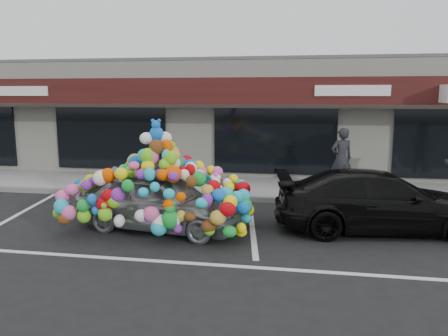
# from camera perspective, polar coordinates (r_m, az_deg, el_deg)

# --- Properties ---
(ground) EXTENTS (90.00, 90.00, 0.00)m
(ground) POSITION_cam_1_polar(r_m,az_deg,el_deg) (10.77, -11.54, -6.94)
(ground) COLOR black
(ground) RESTS_ON ground
(shop_building) EXTENTS (24.00, 7.20, 4.31)m
(shop_building) POSITION_cam_1_polar(r_m,az_deg,el_deg) (18.47, -2.23, 6.91)
(shop_building) COLOR white
(shop_building) RESTS_ON ground
(sidewalk) EXTENTS (26.00, 3.00, 0.15)m
(sidewalk) POSITION_cam_1_polar(r_m,az_deg,el_deg) (14.43, -5.82, -2.26)
(sidewalk) COLOR gray
(sidewalk) RESTS_ON ground
(kerb) EXTENTS (26.00, 0.18, 0.16)m
(kerb) POSITION_cam_1_polar(r_m,az_deg,el_deg) (13.03, -7.59, -3.59)
(kerb) COLOR slate
(kerb) RESTS_ON ground
(parking_stripe_left) EXTENTS (0.73, 4.37, 0.01)m
(parking_stripe_left) POSITION_cam_1_polar(r_m,az_deg,el_deg) (12.43, -25.15, -5.42)
(parking_stripe_left) COLOR silver
(parking_stripe_left) RESTS_ON ground
(parking_stripe_mid) EXTENTS (0.73, 4.37, 0.01)m
(parking_stripe_mid) POSITION_cam_1_polar(r_m,az_deg,el_deg) (10.31, 3.68, -7.48)
(parking_stripe_mid) COLOR silver
(parking_stripe_mid) RESTS_ON ground
(lane_line) EXTENTS (14.00, 0.12, 0.01)m
(lane_line) POSITION_cam_1_polar(r_m,az_deg,el_deg) (8.11, -4.01, -12.33)
(lane_line) COLOR silver
(lane_line) RESTS_ON ground
(toy_car) EXTENTS (2.81, 4.35, 2.39)m
(toy_car) POSITION_cam_1_polar(r_m,az_deg,el_deg) (9.96, -8.42, -3.37)
(toy_car) COLOR #91959B
(toy_car) RESTS_ON ground
(black_sedan) EXTENTS (2.49, 4.86, 1.35)m
(black_sedan) POSITION_cam_1_polar(r_m,az_deg,el_deg) (10.38, 19.63, -4.08)
(black_sedan) COLOR black
(black_sedan) RESTS_ON ground
(pedestrian_a) EXTENTS (0.80, 0.66, 1.88)m
(pedestrian_a) POSITION_cam_1_polar(r_m,az_deg,el_deg) (13.84, 15.09, 1.22)
(pedestrian_a) COLOR black
(pedestrian_a) RESTS_ON sidewalk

